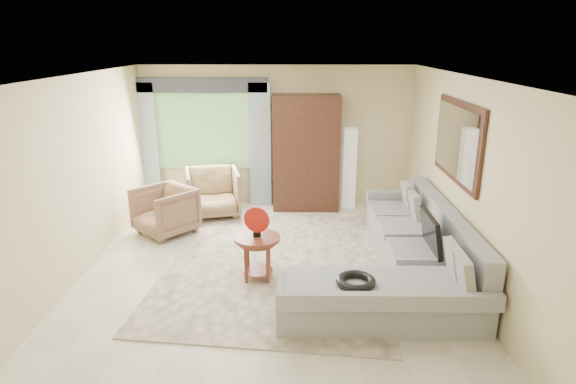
{
  "coord_description": "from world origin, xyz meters",
  "views": [
    {
      "loc": [
        0.33,
        -5.86,
        3.01
      ],
      "look_at": [
        0.25,
        0.35,
        1.05
      ],
      "focal_mm": 30.0,
      "sensor_mm": 36.0,
      "label": 1
    }
  ],
  "objects_px": {
    "sectional_sofa": "(406,261)",
    "armchair_left": "(165,211)",
    "floor_lamp": "(349,168)",
    "tv_screen": "(431,232)",
    "armchair_right": "(213,193)",
    "coffee_table": "(258,257)",
    "armoire": "(306,153)",
    "potted_plant": "(142,199)"
  },
  "relations": [
    {
      "from": "potted_plant",
      "to": "coffee_table",
      "type": "bearing_deg",
      "value": -48.27
    },
    {
      "from": "armchair_left",
      "to": "armoire",
      "type": "height_order",
      "value": "armoire"
    },
    {
      "from": "armchair_left",
      "to": "floor_lamp",
      "type": "distance_m",
      "value": 3.41
    },
    {
      "from": "armchair_left",
      "to": "sectional_sofa",
      "type": "bearing_deg",
      "value": 17.7
    },
    {
      "from": "potted_plant",
      "to": "armchair_right",
      "type": "bearing_deg",
      "value": -6.38
    },
    {
      "from": "armchair_right",
      "to": "coffee_table",
      "type": "bearing_deg",
      "value": -81.91
    },
    {
      "from": "armchair_left",
      "to": "armoire",
      "type": "xyz_separation_m",
      "value": [
        2.3,
        1.3,
        0.66
      ]
    },
    {
      "from": "tv_screen",
      "to": "armoire",
      "type": "relative_size",
      "value": 0.35
    },
    {
      "from": "tv_screen",
      "to": "armchair_right",
      "type": "bearing_deg",
      "value": 141.27
    },
    {
      "from": "sectional_sofa",
      "to": "armchair_left",
      "type": "distance_m",
      "value": 3.88
    },
    {
      "from": "sectional_sofa",
      "to": "coffee_table",
      "type": "bearing_deg",
      "value": 179.07
    },
    {
      "from": "tv_screen",
      "to": "coffee_table",
      "type": "relative_size",
      "value": 1.23
    },
    {
      "from": "coffee_table",
      "to": "armchair_right",
      "type": "relative_size",
      "value": 0.65
    },
    {
      "from": "coffee_table",
      "to": "potted_plant",
      "type": "xyz_separation_m",
      "value": [
        -2.31,
        2.58,
        -0.08
      ]
    },
    {
      "from": "armchair_right",
      "to": "potted_plant",
      "type": "relative_size",
      "value": 1.92
    },
    {
      "from": "tv_screen",
      "to": "floor_lamp",
      "type": "bearing_deg",
      "value": 103.01
    },
    {
      "from": "sectional_sofa",
      "to": "armchair_right",
      "type": "height_order",
      "value": "sectional_sofa"
    },
    {
      "from": "floor_lamp",
      "to": "armoire",
      "type": "bearing_deg",
      "value": -175.71
    },
    {
      "from": "coffee_table",
      "to": "potted_plant",
      "type": "distance_m",
      "value": 3.46
    },
    {
      "from": "coffee_table",
      "to": "armchair_right",
      "type": "xyz_separation_m",
      "value": [
        -0.98,
        2.44,
        0.11
      ]
    },
    {
      "from": "coffee_table",
      "to": "potted_plant",
      "type": "bearing_deg",
      "value": 131.73
    },
    {
      "from": "armoire",
      "to": "sectional_sofa",
      "type": "bearing_deg",
      "value": -66.94
    },
    {
      "from": "sectional_sofa",
      "to": "coffee_table",
      "type": "distance_m",
      "value": 1.92
    },
    {
      "from": "tv_screen",
      "to": "armoire",
      "type": "xyz_separation_m",
      "value": [
        -1.5,
        2.97,
        0.33
      ]
    },
    {
      "from": "armoire",
      "to": "floor_lamp",
      "type": "distance_m",
      "value": 0.86
    },
    {
      "from": "sectional_sofa",
      "to": "armchair_left",
      "type": "bearing_deg",
      "value": 155.7
    },
    {
      "from": "armchair_left",
      "to": "potted_plant",
      "type": "height_order",
      "value": "armchair_left"
    },
    {
      "from": "armchair_right",
      "to": "potted_plant",
      "type": "bearing_deg",
      "value": 159.89
    },
    {
      "from": "potted_plant",
      "to": "armchair_left",
      "type": "bearing_deg",
      "value": -55.8
    },
    {
      "from": "sectional_sofa",
      "to": "tv_screen",
      "type": "distance_m",
      "value": 0.52
    },
    {
      "from": "tv_screen",
      "to": "armchair_left",
      "type": "relative_size",
      "value": 0.87
    },
    {
      "from": "coffee_table",
      "to": "floor_lamp",
      "type": "xyz_separation_m",
      "value": [
        1.49,
        2.93,
        0.43
      ]
    },
    {
      "from": "armchair_left",
      "to": "armchair_right",
      "type": "relative_size",
      "value": 0.91
    },
    {
      "from": "armoire",
      "to": "coffee_table",
      "type": "bearing_deg",
      "value": -103.56
    },
    {
      "from": "armchair_left",
      "to": "potted_plant",
      "type": "distance_m",
      "value": 1.24
    },
    {
      "from": "sectional_sofa",
      "to": "floor_lamp",
      "type": "relative_size",
      "value": 2.31
    },
    {
      "from": "sectional_sofa",
      "to": "potted_plant",
      "type": "distance_m",
      "value": 4.97
    },
    {
      "from": "tv_screen",
      "to": "armchair_right",
      "type": "distance_m",
      "value": 4.07
    },
    {
      "from": "tv_screen",
      "to": "floor_lamp",
      "type": "xyz_separation_m",
      "value": [
        -0.7,
        3.03,
        0.03
      ]
    },
    {
      "from": "sectional_sofa",
      "to": "armoire",
      "type": "relative_size",
      "value": 1.65
    },
    {
      "from": "armchair_right",
      "to": "floor_lamp",
      "type": "distance_m",
      "value": 2.54
    },
    {
      "from": "armoire",
      "to": "floor_lamp",
      "type": "bearing_deg",
      "value": 4.29
    }
  ]
}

